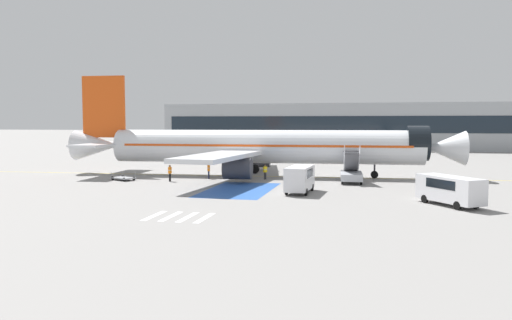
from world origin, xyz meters
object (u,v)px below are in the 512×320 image
at_px(service_van_1, 300,177).
at_px(ground_crew_0, 209,169).
at_px(ground_crew_1, 170,172).
at_px(traffic_cone_0, 420,191).
at_px(airliner, 259,147).
at_px(boarding_stairs_forward, 351,173).
at_px(terminal_building, 359,127).
at_px(baggage_cart, 123,178).
at_px(ground_crew_2, 265,171).
at_px(service_van_0, 450,188).
at_px(fuel_tanker, 250,151).

distance_m(service_van_1, ground_crew_0, 14.37).
distance_m(ground_crew_1, traffic_cone_0, 25.43).
bearing_deg(airliner, ground_crew_0, -55.10).
relative_size(service_van_1, traffic_cone_0, 8.95).
distance_m(boarding_stairs_forward, ground_crew_0, 15.67).
relative_size(traffic_cone_0, terminal_building, 0.01).
bearing_deg(boarding_stairs_forward, baggage_cart, -175.40).
height_order(ground_crew_2, traffic_cone_0, ground_crew_2).
bearing_deg(ground_crew_1, terminal_building, 168.72).
bearing_deg(boarding_stairs_forward, ground_crew_0, 176.69).
relative_size(service_van_1, baggage_cart, 1.70).
bearing_deg(airliner, ground_crew_2, 20.63).
relative_size(boarding_stairs_forward, traffic_cone_0, 9.39).
height_order(service_van_0, ground_crew_1, service_van_0).
xyz_separation_m(ground_crew_2, traffic_cone_0, (15.61, -7.79, -0.66)).
height_order(airliner, ground_crew_2, airliner).
xyz_separation_m(service_van_0, traffic_cone_0, (-1.53, 6.11, -1.05)).
bearing_deg(boarding_stairs_forward, airliner, 156.92).
distance_m(baggage_cart, ground_crew_1, 5.47).
xyz_separation_m(boarding_stairs_forward, service_van_1, (-4.28, -8.73, 0.42)).
height_order(airliner, service_van_0, airliner).
bearing_deg(baggage_cart, service_van_0, 100.23).
xyz_separation_m(service_van_1, ground_crew_2, (-5.12, 9.56, -0.47)).
bearing_deg(traffic_cone_0, baggage_cart, 173.27).
bearing_deg(ground_crew_2, baggage_cart, -33.18).
bearing_deg(service_van_0, ground_crew_1, 125.12).
relative_size(service_van_1, ground_crew_2, 3.08).
bearing_deg(traffic_cone_0, ground_crew_1, 171.67).
bearing_deg(service_van_1, ground_crew_0, -33.78).
bearing_deg(service_van_1, traffic_cone_0, -166.65).
bearing_deg(service_van_1, service_van_0, 163.93).
relative_size(airliner, ground_crew_2, 27.84).
distance_m(ground_crew_0, terminal_building, 67.34).
bearing_deg(airliner, service_van_1, 23.93).
bearing_deg(ground_crew_1, fuel_tanker, 179.64).
bearing_deg(ground_crew_1, service_van_0, 73.70).
distance_m(airliner, fuel_tanker, 22.02).
bearing_deg(terminal_building, traffic_cone_0, -84.82).
bearing_deg(ground_crew_0, boarding_stairs_forward, -96.67).
xyz_separation_m(fuel_tanker, service_van_1, (12.59, -33.68, -0.19)).
height_order(ground_crew_1, traffic_cone_0, ground_crew_1).
height_order(service_van_1, baggage_cart, service_van_1).
bearing_deg(ground_crew_1, airliner, 135.00).
distance_m(ground_crew_2, traffic_cone_0, 17.46).
distance_m(boarding_stairs_forward, terminal_building, 65.60).
bearing_deg(baggage_cart, fuel_tanker, -167.76).
xyz_separation_m(fuel_tanker, traffic_cone_0, (23.08, -31.91, -1.32)).
bearing_deg(airliner, baggage_cart, -65.23).
xyz_separation_m(airliner, ground_crew_1, (-8.19, -7.16, -2.44)).
bearing_deg(terminal_building, ground_crew_0, -103.17).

